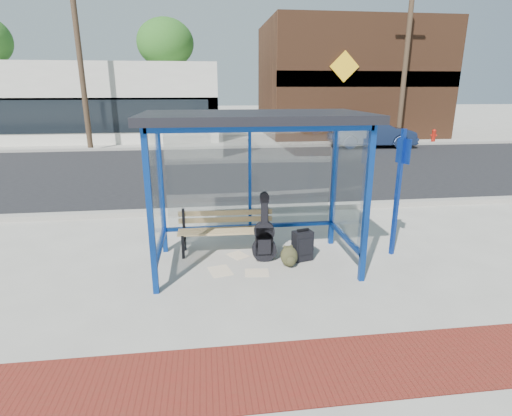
{
  "coord_description": "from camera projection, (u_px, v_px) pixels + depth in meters",
  "views": [
    {
      "loc": [
        -0.75,
        -5.92,
        2.77
      ],
      "look_at": [
        0.04,
        0.2,
        0.9
      ],
      "focal_mm": 28.0,
      "sensor_mm": 36.0,
      "label": 1
    }
  ],
  "objects": [
    {
      "name": "ground",
      "position": [
        255.0,
        264.0,
        6.51
      ],
      "size": [
        120.0,
        120.0,
        0.0
      ],
      "primitive_type": "plane",
      "color": "#B2ADA0",
      "rests_on": "ground"
    },
    {
      "name": "brick_paver_strip",
      "position": [
        288.0,
        372.0,
        4.04
      ],
      "size": [
        60.0,
        1.0,
        0.01
      ],
      "primitive_type": "cube",
      "color": "maroon",
      "rests_on": "ground"
    },
    {
      "name": "curb_near",
      "position": [
        240.0,
        209.0,
        9.25
      ],
      "size": [
        60.0,
        0.25,
        0.12
      ],
      "primitive_type": "cube",
      "color": "gray",
      "rests_on": "ground"
    },
    {
      "name": "street_asphalt",
      "position": [
        227.0,
        169.0,
        14.11
      ],
      "size": [
        60.0,
        10.0,
        0.0
      ],
      "primitive_type": "cube",
      "color": "black",
      "rests_on": "ground"
    },
    {
      "name": "curb_far",
      "position": [
        221.0,
        147.0,
        18.93
      ],
      "size": [
        60.0,
        0.25,
        0.12
      ],
      "primitive_type": "cube",
      "color": "gray",
      "rests_on": "ground"
    },
    {
      "name": "far_sidewalk",
      "position": [
        219.0,
        143.0,
        20.75
      ],
      "size": [
        60.0,
        4.0,
        0.01
      ],
      "primitive_type": "cube",
      "color": "#B2ADA0",
      "rests_on": "ground"
    },
    {
      "name": "bus_shelter",
      "position": [
        255.0,
        136.0,
        5.98
      ],
      "size": [
        3.3,
        1.8,
        2.42
      ],
      "color": "navy",
      "rests_on": "ground"
    },
    {
      "name": "storefront_white",
      "position": [
        52.0,
        102.0,
        21.91
      ],
      "size": [
        18.0,
        6.04,
        4.0
      ],
      "color": "silver",
      "rests_on": "ground"
    },
    {
      "name": "storefront_brown",
      "position": [
        348.0,
        80.0,
        24.12
      ],
      "size": [
        10.0,
        7.08,
        6.4
      ],
      "color": "#59331E",
      "rests_on": "ground"
    },
    {
      "name": "tree_mid",
      "position": [
        165.0,
        44.0,
        25.45
      ],
      "size": [
        3.6,
        3.6,
        7.03
      ],
      "color": "#4C3826",
      "rests_on": "ground"
    },
    {
      "name": "tree_right",
      "position": [
        396.0,
        47.0,
        27.34
      ],
      "size": [
        3.6,
        3.6,
        7.03
      ],
      "color": "#4C3826",
      "rests_on": "ground"
    },
    {
      "name": "utility_pole_west",
      "position": [
        80.0,
        55.0,
        17.31
      ],
      "size": [
        1.6,
        0.24,
        8.0
      ],
      "color": "#4C3826",
      "rests_on": "ground"
    },
    {
      "name": "utility_pole_east",
      "position": [
        406.0,
        58.0,
        19.14
      ],
      "size": [
        1.6,
        0.24,
        8.0
      ],
      "color": "#4C3826",
      "rests_on": "ground"
    },
    {
      "name": "bench",
      "position": [
        226.0,
        228.0,
        6.91
      ],
      "size": [
        1.65,
        0.46,
        0.77
      ],
      "rotation": [
        0.0,
        0.0,
        -0.04
      ],
      "color": "black",
      "rests_on": "ground"
    },
    {
      "name": "guitar_bag",
      "position": [
        264.0,
        238.0,
        6.54
      ],
      "size": [
        0.41,
        0.14,
        1.11
      ],
      "rotation": [
        0.0,
        0.0,
        -0.06
      ],
      "color": "black",
      "rests_on": "ground"
    },
    {
      "name": "suitcase",
      "position": [
        302.0,
        246.0,
        6.61
      ],
      "size": [
        0.36,
        0.28,
        0.55
      ],
      "rotation": [
        0.0,
        0.0,
        0.26
      ],
      "color": "black",
      "rests_on": "ground"
    },
    {
      "name": "backpack",
      "position": [
        289.0,
        257.0,
        6.41
      ],
      "size": [
        0.3,
        0.27,
        0.34
      ],
      "rotation": [
        0.0,
        0.0,
        0.07
      ],
      "color": "#31301B",
      "rests_on": "ground"
    },
    {
      "name": "sign_post",
      "position": [
        398.0,
        186.0,
        6.59
      ],
      "size": [
        0.14,
        0.25,
        2.15
      ],
      "rotation": [
        0.0,
        0.0,
        0.43
      ],
      "color": "navy",
      "rests_on": "ground"
    },
    {
      "name": "newspaper_a",
      "position": [
        220.0,
        271.0,
        6.27
      ],
      "size": [
        0.41,
        0.47,
        0.01
      ],
      "primitive_type": "cube",
      "rotation": [
        0.0,
        0.0,
        1.82
      ],
      "color": "white",
      "rests_on": "ground"
    },
    {
      "name": "newspaper_b",
      "position": [
        257.0,
        273.0,
        6.21
      ],
      "size": [
        0.4,
        0.33,
        0.01
      ],
      "primitive_type": "cube",
      "rotation": [
        0.0,
        0.0,
        -0.1
      ],
      "color": "white",
      "rests_on": "ground"
    },
    {
      "name": "newspaper_c",
      "position": [
        238.0,
        255.0,
        6.86
      ],
      "size": [
        0.4,
        0.43,
        0.01
      ],
      "primitive_type": "cube",
      "rotation": [
        0.0,
        0.0,
        2.12
      ],
      "color": "white",
      "rests_on": "ground"
    },
    {
      "name": "parked_car",
      "position": [
        372.0,
        133.0,
        19.12
      ],
      "size": [
        4.15,
        1.68,
        1.34
      ],
      "primitive_type": "imported",
      "rotation": [
        0.0,
        0.0,
        1.51
      ],
      "color": "#182544",
      "rests_on": "ground"
    },
    {
      "name": "fire_hydrant",
      "position": [
        434.0,
        135.0,
        20.77
      ],
      "size": [
        0.32,
        0.21,
        0.71
      ],
      "rotation": [
        0.0,
        0.0,
        -0.35
      ],
      "color": "#9D140B",
      "rests_on": "ground"
    }
  ]
}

